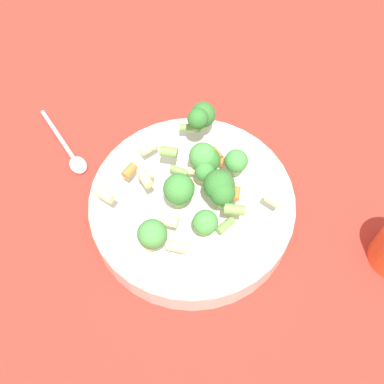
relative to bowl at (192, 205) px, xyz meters
name	(u,v)px	position (x,y,z in m)	size (l,w,h in m)	color
ground_plane	(192,214)	(0.00, 0.00, -0.03)	(3.00, 3.00, 0.00)	#B72D23
bowl	(192,205)	(0.00, 0.00, 0.00)	(0.30, 0.30, 0.05)	silver
pasta_salad	(200,176)	(-0.01, -0.01, 0.06)	(0.25, 0.22, 0.08)	#8CB766
spoon	(70,153)	(0.17, -0.15, -0.02)	(0.07, 0.15, 0.01)	silver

